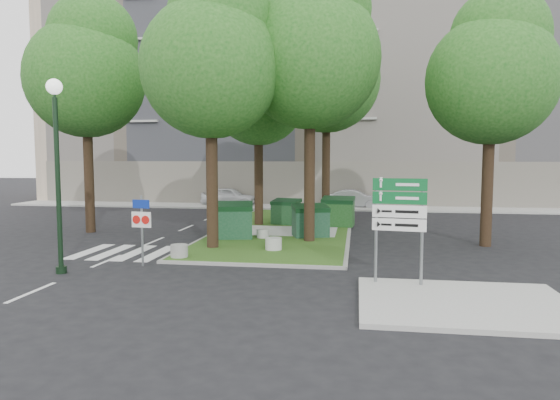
% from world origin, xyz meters
% --- Properties ---
extents(ground, '(120.00, 120.00, 0.00)m').
position_xyz_m(ground, '(0.00, 0.00, 0.00)').
color(ground, black).
rests_on(ground, ground).
extents(median_island, '(6.00, 16.00, 0.12)m').
position_xyz_m(median_island, '(0.50, 8.00, 0.06)').
color(median_island, '#234C15').
rests_on(median_island, ground).
extents(median_kerb, '(6.30, 16.30, 0.10)m').
position_xyz_m(median_kerb, '(0.50, 8.00, 0.05)').
color(median_kerb, gray).
rests_on(median_kerb, ground).
extents(sidewalk_corner, '(5.00, 4.00, 0.12)m').
position_xyz_m(sidewalk_corner, '(6.50, -3.50, 0.06)').
color(sidewalk_corner, '#999993').
rests_on(sidewalk_corner, ground).
extents(building_sidewalk, '(42.00, 3.00, 0.12)m').
position_xyz_m(building_sidewalk, '(0.00, 18.50, 0.06)').
color(building_sidewalk, '#999993').
rests_on(building_sidewalk, ground).
extents(zebra_crossing, '(5.00, 3.00, 0.01)m').
position_xyz_m(zebra_crossing, '(-3.75, 1.50, 0.01)').
color(zebra_crossing, silver).
rests_on(zebra_crossing, ground).
extents(apartment_building, '(41.00, 12.00, 16.00)m').
position_xyz_m(apartment_building, '(0.00, 26.00, 8.00)').
color(apartment_building, tan).
rests_on(apartment_building, ground).
extents(tree_median_near_left, '(5.20, 5.20, 10.53)m').
position_xyz_m(tree_median_near_left, '(-1.41, 2.56, 7.32)').
color(tree_median_near_left, black).
rests_on(tree_median_near_left, ground).
extents(tree_median_near_right, '(5.60, 5.60, 11.46)m').
position_xyz_m(tree_median_near_right, '(2.09, 4.56, 7.99)').
color(tree_median_near_right, black).
rests_on(tree_median_near_right, ground).
extents(tree_median_mid, '(4.80, 4.80, 9.99)m').
position_xyz_m(tree_median_mid, '(-0.91, 9.06, 6.98)').
color(tree_median_mid, black).
rests_on(tree_median_mid, ground).
extents(tree_median_far, '(5.80, 5.80, 11.93)m').
position_xyz_m(tree_median_far, '(2.29, 12.06, 8.32)').
color(tree_median_far, black).
rests_on(tree_median_far, ground).
extents(tree_street_left, '(5.40, 5.40, 11.00)m').
position_xyz_m(tree_street_left, '(-8.41, 6.06, 7.65)').
color(tree_street_left, black).
rests_on(tree_street_left, ground).
extents(tree_street_right, '(5.00, 5.00, 10.06)m').
position_xyz_m(tree_street_right, '(9.09, 5.06, 6.98)').
color(tree_street_right, black).
rests_on(tree_street_right, ground).
extents(dumpster_a, '(1.86, 1.48, 1.54)m').
position_xyz_m(dumpster_a, '(-1.25, 4.72, 0.86)').
color(dumpster_a, '#0F3A1E').
rests_on(dumpster_a, median_island).
extents(dumpster_b, '(1.58, 1.28, 1.29)m').
position_xyz_m(dumpster_b, '(0.35, 9.40, 0.74)').
color(dumpster_b, '#103917').
rests_on(dumpster_b, median_island).
extents(dumpster_c, '(1.77, 1.49, 1.40)m').
position_xyz_m(dumpster_c, '(1.95, 5.61, 0.79)').
color(dumpster_c, '#103620').
rests_on(dumpster_c, median_island).
extents(dumpster_d, '(1.68, 1.26, 1.47)m').
position_xyz_m(dumpster_d, '(3.00, 9.07, 0.82)').
color(dumpster_d, '#144214').
rests_on(dumpster_d, median_island).
extents(bollard_left, '(0.59, 0.59, 0.42)m').
position_xyz_m(bollard_left, '(-2.10, 0.50, 0.33)').
color(bollard_left, gray).
rests_on(bollard_left, median_island).
extents(bollard_right, '(0.61, 0.61, 0.44)m').
position_xyz_m(bollard_right, '(0.88, 2.34, 0.34)').
color(bollard_right, '#A8A8A3').
rests_on(bollard_right, median_island).
extents(bollard_mid, '(0.51, 0.51, 0.36)m').
position_xyz_m(bollard_mid, '(-0.03, 4.94, 0.30)').
color(bollard_mid, '#A9A9A4').
rests_on(bollard_mid, median_island).
extents(litter_bin, '(0.44, 0.44, 0.76)m').
position_xyz_m(litter_bin, '(3.20, 11.90, 0.50)').
color(litter_bin, gold).
rests_on(litter_bin, median_island).
extents(street_lamp, '(0.47, 0.47, 5.86)m').
position_xyz_m(street_lamp, '(-5.00, -1.88, 3.68)').
color(street_lamp, black).
rests_on(street_lamp, ground).
extents(traffic_sign_pole, '(0.69, 0.13, 2.31)m').
position_xyz_m(traffic_sign_pole, '(-2.96, -0.53, 1.48)').
color(traffic_sign_pole, slate).
rests_on(traffic_sign_pole, ground).
extents(directional_sign, '(1.42, 0.26, 2.86)m').
position_xyz_m(directional_sign, '(5.05, -2.00, 2.02)').
color(directional_sign, slate).
rests_on(directional_sign, sidewalk_corner).
extents(car_white, '(4.06, 1.73, 1.37)m').
position_xyz_m(car_white, '(-5.17, 19.08, 0.68)').
color(car_white, silver).
rests_on(car_white, ground).
extents(car_silver, '(3.93, 1.65, 1.26)m').
position_xyz_m(car_silver, '(3.75, 19.05, 0.63)').
color(car_silver, '#A4A5AC').
rests_on(car_silver, ground).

